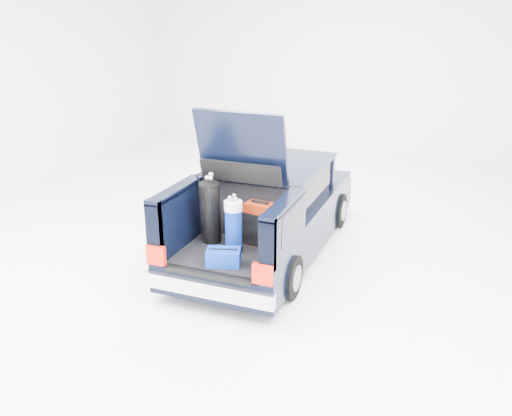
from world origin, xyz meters
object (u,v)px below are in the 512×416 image
at_px(car, 270,210).
at_px(black_golf_bag, 211,212).
at_px(blue_golf_bag, 234,226).
at_px(blue_duffel, 223,257).
at_px(red_suitcase, 260,224).

height_order(car, black_golf_bag, car).
bearing_deg(blue_golf_bag, black_golf_bag, -178.16).
bearing_deg(blue_golf_bag, blue_duffel, -63.10).
relative_size(car, blue_duffel, 9.30).
relative_size(red_suitcase, blue_duffel, 1.29).
relative_size(car, black_golf_bag, 4.55).
distance_m(red_suitcase, blue_golf_bag, 0.43).
height_order(car, red_suitcase, car).
xyz_separation_m(car, blue_golf_bag, (0.04, -1.54, 0.30)).
bearing_deg(blue_golf_bag, car, 113.05).
xyz_separation_m(car, black_golf_bag, (-0.37, -1.39, 0.39)).
height_order(red_suitcase, blue_duffel, red_suitcase).
bearing_deg(blue_golf_bag, red_suitcase, 76.18).
xyz_separation_m(blue_golf_bag, blue_duffel, (0.04, -0.43, -0.27)).
relative_size(red_suitcase, black_golf_bag, 0.63).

